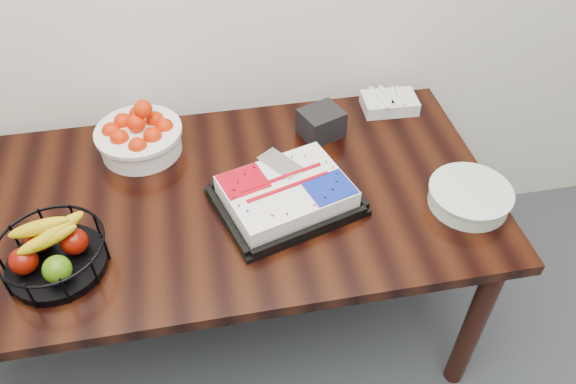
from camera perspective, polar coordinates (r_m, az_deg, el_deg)
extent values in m
cube|color=black|center=(1.80, -7.77, -0.97)|extent=(1.80, 0.90, 0.04)
cylinder|color=black|center=(2.47, -26.94, -3.50)|extent=(0.07, 0.07, 0.71)
cylinder|color=black|center=(2.05, 18.38, -12.59)|extent=(0.07, 0.07, 0.71)
cylinder|color=black|center=(2.47, 11.53, 1.43)|extent=(0.07, 0.07, 0.71)
cube|color=black|center=(1.75, -0.18, -0.99)|extent=(0.50, 0.44, 0.02)
cube|color=white|center=(1.72, -0.19, -0.03)|extent=(0.43, 0.37, 0.06)
cube|color=#A70312|center=(1.74, -4.18, 1.96)|extent=(0.17, 0.15, 0.00)
cube|color=navy|center=(1.66, 3.98, -0.43)|extent=(0.17, 0.15, 0.00)
cube|color=silver|center=(1.76, 0.14, 2.92)|extent=(0.14, 0.16, 0.00)
cylinder|color=white|center=(1.98, -14.77, 5.10)|extent=(0.27, 0.27, 0.09)
cylinder|color=white|center=(1.96, -14.97, 5.98)|extent=(0.29, 0.29, 0.01)
cylinder|color=black|center=(1.70, -22.33, -6.72)|extent=(0.28, 0.28, 0.03)
torus|color=black|center=(1.65, -23.10, -4.90)|extent=(0.29, 0.29, 0.01)
cylinder|color=white|center=(1.82, 17.92, -0.53)|extent=(0.25, 0.25, 0.06)
cylinder|color=white|center=(1.80, 18.13, 0.16)|extent=(0.26, 0.26, 0.01)
cube|color=silver|center=(2.15, 10.25, 8.88)|extent=(0.21, 0.14, 0.05)
cube|color=black|center=(1.99, 3.40, 7.02)|extent=(0.17, 0.16, 0.10)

